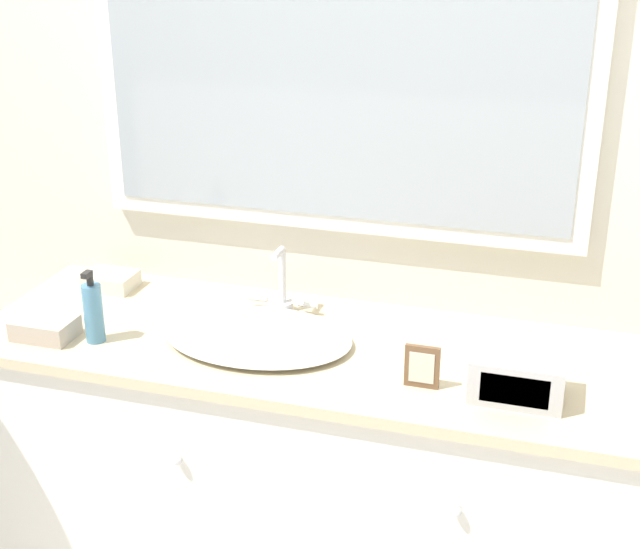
% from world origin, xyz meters
% --- Properties ---
extents(wall_back, '(8.00, 0.18, 2.55)m').
position_xyz_m(wall_back, '(-0.00, 0.68, 1.29)').
color(wall_back, silver).
rests_on(wall_back, ground_plane).
extents(vanity_counter, '(2.01, 0.62, 0.90)m').
position_xyz_m(vanity_counter, '(0.00, 0.34, 0.45)').
color(vanity_counter, silver).
rests_on(vanity_counter, ground_plane).
extents(sink_basin, '(0.51, 0.41, 0.20)m').
position_xyz_m(sink_basin, '(-0.23, 0.32, 0.91)').
color(sink_basin, white).
rests_on(sink_basin, vanity_counter).
extents(soap_bottle, '(0.05, 0.05, 0.20)m').
position_xyz_m(soap_bottle, '(-0.64, 0.19, 0.98)').
color(soap_bottle, teal).
rests_on(soap_bottle, vanity_counter).
extents(appliance_box, '(0.22, 0.14, 0.11)m').
position_xyz_m(appliance_box, '(0.45, 0.21, 0.95)').
color(appliance_box, '#BCBCC1').
rests_on(appliance_box, vanity_counter).
extents(picture_frame, '(0.08, 0.01, 0.11)m').
position_xyz_m(picture_frame, '(0.23, 0.20, 0.95)').
color(picture_frame, brown).
rests_on(picture_frame, vanity_counter).
extents(hand_towel_near_sink, '(0.15, 0.11, 0.05)m').
position_xyz_m(hand_towel_near_sink, '(-0.78, 0.52, 0.92)').
color(hand_towel_near_sink, silver).
rests_on(hand_towel_near_sink, vanity_counter).
extents(hand_towel_far_corner, '(0.16, 0.11, 0.05)m').
position_xyz_m(hand_towel_far_corner, '(-0.78, 0.17, 0.92)').
color(hand_towel_far_corner, '#B7A899').
rests_on(hand_towel_far_corner, vanity_counter).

